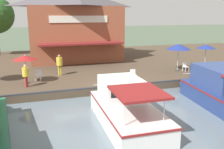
# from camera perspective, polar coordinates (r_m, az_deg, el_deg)

# --- Properties ---
(ground_plane) EXTENTS (220.00, 220.00, 0.00)m
(ground_plane) POSITION_cam_1_polar(r_m,az_deg,el_deg) (18.48, 1.56, -4.57)
(ground_plane) COLOR #4C5B47
(quay_deck) EXTENTS (22.00, 56.00, 0.60)m
(quay_deck) POSITION_cam_1_polar(r_m,az_deg,el_deg) (28.70, -5.78, 2.52)
(quay_deck) COLOR #4C3D2D
(quay_deck) RESTS_ON ground
(quay_edge_fender) EXTENTS (0.20, 50.40, 0.10)m
(quay_edge_fender) POSITION_cam_1_polar(r_m,az_deg,el_deg) (18.38, 1.47, -2.55)
(quay_edge_fender) COLOR #2D2D33
(quay_edge_fender) RESTS_ON quay_deck
(waterfront_restaurant) EXTENTS (9.94, 10.51, 8.13)m
(waterfront_restaurant) POSITION_cam_1_polar(r_m,az_deg,el_deg) (30.19, -8.90, 11.44)
(waterfront_restaurant) COLOR brown
(waterfront_restaurant) RESTS_ON quay_deck
(patio_umbrella_mid_patio_right) EXTENTS (1.78, 1.78, 2.22)m
(patio_umbrella_mid_patio_right) POSITION_cam_1_polar(r_m,az_deg,el_deg) (19.89, -19.28, 3.67)
(patio_umbrella_mid_patio_right) COLOR #B7B7B7
(patio_umbrella_mid_patio_right) RESTS_ON quay_deck
(patio_umbrella_far_corner) EXTENTS (2.21, 2.21, 2.59)m
(patio_umbrella_far_corner) POSITION_cam_1_polar(r_m,az_deg,el_deg) (23.87, 14.97, 6.19)
(patio_umbrella_far_corner) COLOR #B7B7B7
(patio_umbrella_far_corner) RESTS_ON quay_deck
(patio_umbrella_back_row) EXTENTS (1.72, 1.72, 2.52)m
(patio_umbrella_back_row) POSITION_cam_1_polar(r_m,az_deg,el_deg) (24.72, 20.73, 6.00)
(patio_umbrella_back_row) COLOR #B7B7B7
(patio_umbrella_back_row) RESTS_ON quay_deck
(cafe_chair_under_first_umbrella) EXTENTS (0.47, 0.47, 0.85)m
(cafe_chair_under_first_umbrella) POSITION_cam_1_polar(r_m,az_deg,el_deg) (20.14, 4.86, 0.09)
(cafe_chair_under_first_umbrella) COLOR white
(cafe_chair_under_first_umbrella) RESTS_ON quay_deck
(cafe_chair_far_corner_seat) EXTENTS (0.53, 0.53, 0.85)m
(cafe_chair_far_corner_seat) POSITION_cam_1_polar(r_m,az_deg,el_deg) (20.83, -16.49, 0.03)
(cafe_chair_far_corner_seat) COLOR white
(cafe_chair_far_corner_seat) RESTS_ON quay_deck
(cafe_chair_facing_river) EXTENTS (0.50, 0.50, 0.85)m
(cafe_chair_facing_river) POSITION_cam_1_polar(r_m,az_deg,el_deg) (24.22, 16.44, 1.86)
(cafe_chair_facing_river) COLOR white
(cafe_chair_facing_river) RESTS_ON quay_deck
(person_near_entrance) EXTENTS (0.47, 0.47, 1.67)m
(person_near_entrance) POSITION_cam_1_polar(r_m,az_deg,el_deg) (18.98, -19.15, 0.32)
(person_near_entrance) COLOR #B23338
(person_near_entrance) RESTS_ON quay_deck
(person_at_quay_edge) EXTENTS (0.51, 0.51, 1.82)m
(person_at_quay_edge) POSITION_cam_1_polar(r_m,az_deg,el_deg) (21.93, -11.93, 2.76)
(person_at_quay_edge) COLOR gold
(person_at_quay_edge) RESTS_ON quay_deck
(motorboat_fourth_along) EXTENTS (7.27, 2.86, 2.29)m
(motorboat_fourth_along) POSITION_cam_1_polar(r_m,az_deg,el_deg) (13.78, 2.46, -7.04)
(motorboat_fourth_along) COLOR white
(motorboat_fourth_along) RESTS_ON river_water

